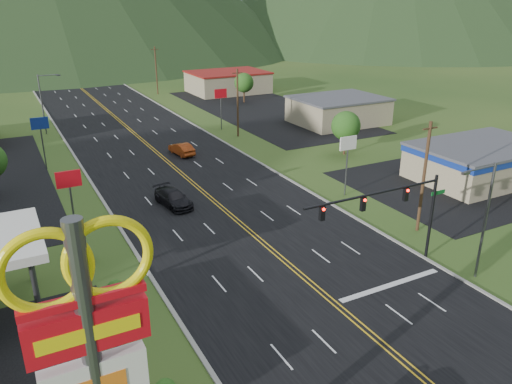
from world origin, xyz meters
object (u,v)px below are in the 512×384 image
pylon_sign (92,360)px  traffic_signal (394,205)px  car_red_far (182,149)px  car_dark_mid (173,198)px  streetlight_east (483,214)px  streetlight_west (44,100)px

pylon_sign → traffic_signal: 26.67m
traffic_signal → car_red_far: (-3.81, 35.89, -4.54)m
traffic_signal → car_dark_mid: traffic_signal is taller
streetlight_east → car_red_far: size_ratio=1.88×
pylon_sign → car_dark_mid: size_ratio=2.58×
traffic_signal → car_dark_mid: bearing=118.1°
streetlight_east → car_dark_mid: bearing=122.7°
car_red_far → pylon_sign: bearing=59.9°
car_dark_mid → car_red_far: (6.72, 16.20, 0.00)m
streetlight_east → car_red_far: streetlight_east is taller
streetlight_west → car_red_far: bearing=-54.5°
streetlight_east → streetlight_west: size_ratio=1.00×
streetlight_east → streetlight_west: (-22.86, 60.00, 0.00)m
traffic_signal → streetlight_west: 58.88m
streetlight_east → car_red_far: 41.02m
traffic_signal → streetlight_east: 6.17m
car_dark_mid → car_red_far: bearing=58.8°
pylon_sign → car_dark_mid: bearing=67.8°
streetlight_east → car_dark_mid: streetlight_east is taller
car_dark_mid → car_red_far: car_red_far is taller
car_dark_mid → streetlight_east: bearing=-66.0°
pylon_sign → traffic_signal: size_ratio=1.07×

